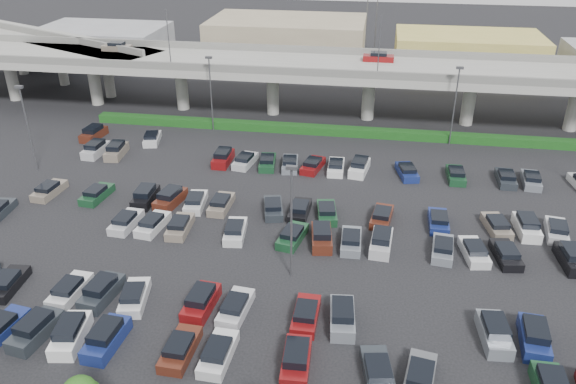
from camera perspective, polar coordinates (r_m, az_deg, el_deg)
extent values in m
plane|color=black|center=(55.05, 1.62, -3.62)|extent=(280.00, 280.00, 0.00)
cube|color=gray|center=(81.77, 4.78, 12.40)|extent=(150.00, 13.00, 1.10)
cube|color=#64635F|center=(75.48, 4.40, 11.96)|extent=(150.00, 0.50, 1.00)
cube|color=#64635F|center=(87.55, 5.17, 14.11)|extent=(150.00, 0.50, 1.00)
cylinder|color=gray|center=(100.39, -26.25, 10.25)|extent=(1.80, 1.80, 6.70)
cube|color=#64635F|center=(99.65, -26.63, 11.96)|extent=(2.60, 9.75, 0.50)
cylinder|color=gray|center=(93.16, -19.03, 10.41)|extent=(1.80, 1.80, 6.70)
cube|color=#64635F|center=(92.36, -19.33, 12.27)|extent=(2.60, 9.75, 0.50)
cylinder|color=gray|center=(87.58, -10.74, 10.39)|extent=(1.80, 1.80, 6.70)
cube|color=#64635F|center=(86.73, -10.92, 12.38)|extent=(2.60, 9.75, 0.50)
cylinder|color=gray|center=(84.00, -1.54, 10.12)|extent=(1.80, 1.80, 6.70)
cube|color=#64635F|center=(83.11, -1.57, 12.20)|extent=(2.60, 9.75, 0.50)
cylinder|color=gray|center=(82.65, 8.18, 9.56)|extent=(1.80, 1.80, 6.70)
cube|color=#64635F|center=(81.75, 8.33, 11.66)|extent=(2.60, 9.75, 0.50)
cylinder|color=gray|center=(83.67, 17.90, 8.73)|extent=(1.80, 1.80, 6.70)
cube|color=#64635F|center=(82.78, 18.21, 10.79)|extent=(2.60, 9.75, 0.50)
cylinder|color=gray|center=(86.95, 27.09, 7.71)|extent=(1.80, 1.80, 6.70)
cube|color=slate|center=(93.22, -16.98, 13.83)|extent=(4.40, 1.82, 0.82)
cube|color=black|center=(93.09, -17.03, 14.21)|extent=(2.30, 1.60, 0.50)
cube|color=maroon|center=(84.21, 9.17, 13.27)|extent=(4.40, 1.82, 0.82)
cube|color=black|center=(84.06, 9.20, 13.69)|extent=(2.30, 1.60, 0.50)
cylinder|color=#4C4C51|center=(79.61, -12.03, 14.87)|extent=(0.14, 0.14, 8.00)
cylinder|color=#4C4C51|center=(74.53, 9.25, 14.27)|extent=(0.14, 0.14, 8.00)
cube|color=gray|center=(108.93, -23.96, 14.03)|extent=(50.93, 30.13, 1.10)
cube|color=#64635F|center=(108.73, -24.07, 14.57)|extent=(47.34, 22.43, 1.00)
cylinder|color=gray|center=(115.59, -25.56, 12.38)|extent=(1.60, 1.60, 6.70)
cylinder|color=gray|center=(105.67, -22.02, 11.83)|extent=(1.60, 1.60, 6.70)
cylinder|color=gray|center=(96.22, -17.80, 11.11)|extent=(1.60, 1.60, 6.70)
cube|color=#103A12|center=(77.21, 4.14, 6.26)|extent=(66.00, 1.60, 1.10)
cube|color=navy|center=(47.54, -27.08, -12.24)|extent=(2.40, 4.61, 0.82)
cube|color=#262B31|center=(46.02, -24.25, -12.77)|extent=(2.48, 4.63, 1.05)
cube|color=black|center=(45.53, -24.45, -11.98)|extent=(1.98, 2.82, 0.65)
cube|color=white|center=(44.70, -21.19, -13.43)|extent=(2.45, 4.62, 1.05)
cube|color=black|center=(44.19, -21.38, -12.62)|extent=(1.97, 2.81, 0.65)
cube|color=navy|center=(43.51, -17.95, -14.08)|extent=(2.09, 4.50, 1.05)
cube|color=black|center=(42.98, -18.11, -13.25)|extent=(1.76, 2.69, 0.65)
cube|color=#502115|center=(41.65, -10.87, -15.44)|extent=(1.98, 4.46, 0.82)
cube|color=black|center=(41.09, -11.05, -14.98)|extent=(1.69, 2.36, 0.50)
cube|color=silver|center=(40.92, -7.10, -16.02)|extent=(2.02, 4.48, 0.82)
cube|color=black|center=(40.35, -7.23, -15.56)|extent=(1.70, 2.37, 0.50)
cube|color=maroon|center=(39.93, 0.86, -16.88)|extent=(2.01, 4.48, 1.05)
cube|color=black|center=(39.36, 0.87, -16.03)|extent=(1.71, 2.67, 0.65)
cube|color=#262B31|center=(39.84, 9.10, -17.69)|extent=(2.58, 4.66, 0.82)
cube|color=black|center=(39.25, 9.16, -17.24)|extent=(1.99, 2.55, 0.50)
cube|color=#515358|center=(40.03, 13.23, -17.90)|extent=(2.56, 4.65, 0.82)
cube|color=black|center=(39.46, 13.34, -17.46)|extent=(1.98, 2.54, 0.50)
cube|color=black|center=(41.10, 25.41, -17.10)|extent=(1.61, 2.61, 0.65)
cube|color=black|center=(52.13, -26.56, -8.37)|extent=(2.17, 4.53, 0.82)
cube|color=black|center=(51.67, -26.83, -7.92)|extent=(1.78, 2.42, 0.50)
cube|color=silver|center=(49.31, -21.25, -9.33)|extent=(2.09, 4.50, 0.82)
cube|color=black|center=(48.82, -21.48, -8.87)|extent=(1.74, 2.39, 0.50)
cube|color=#262B31|center=(48.01, -18.38, -9.71)|extent=(2.32, 4.58, 1.05)
cube|color=black|center=(47.54, -18.52, -8.92)|extent=(1.89, 2.77, 0.65)
cube|color=silver|center=(46.97, -15.31, -10.30)|extent=(2.62, 4.66, 0.82)
cube|color=black|center=(46.46, -15.50, -9.83)|extent=(2.01, 2.56, 0.50)
cube|color=maroon|center=(45.11, -8.80, -11.13)|extent=(2.16, 4.53, 1.05)
cube|color=black|center=(44.61, -8.88, -10.30)|extent=(1.80, 2.72, 0.65)
cube|color=#BDBCC2|center=(44.52, -5.34, -11.68)|extent=(2.23, 4.55, 0.82)
cube|color=black|center=(43.98, -5.44, -11.20)|extent=(1.81, 2.44, 0.50)
cube|color=maroon|center=(43.68, 1.84, -12.45)|extent=(1.86, 4.42, 0.82)
cube|color=black|center=(43.12, 1.82, -11.98)|extent=(1.62, 2.31, 0.50)
cube|color=slate|center=(43.44, 5.53, -12.66)|extent=(2.23, 4.55, 1.05)
cube|color=black|center=(42.92, 5.58, -11.82)|extent=(1.84, 2.74, 0.65)
cube|color=slate|center=(44.51, 20.19, -13.42)|extent=(2.17, 4.53, 1.05)
cube|color=black|center=(44.00, 20.37, -12.61)|extent=(1.81, 2.72, 0.65)
cube|color=navy|center=(45.19, 23.69, -13.48)|extent=(2.18, 4.53, 1.05)
cube|color=black|center=(44.69, 23.89, -12.67)|extent=(1.81, 2.72, 0.65)
cube|color=#BDBCC2|center=(57.31, -16.11, -2.98)|extent=(2.10, 4.51, 0.82)
cube|color=black|center=(56.85, -16.27, -2.53)|extent=(1.75, 2.40, 0.50)
cube|color=silver|center=(56.25, -13.56, -3.24)|extent=(2.34, 4.59, 0.82)
cube|color=black|center=(55.78, -13.70, -2.79)|extent=(1.87, 2.48, 0.50)
cube|color=slate|center=(55.31, -10.91, -3.51)|extent=(2.02, 4.48, 0.82)
cube|color=black|center=(54.83, -11.04, -3.05)|extent=(1.70, 2.37, 0.50)
cube|color=silver|center=(53.80, -5.37, -4.04)|extent=(2.28, 4.57, 0.82)
cube|color=black|center=(53.31, -5.45, -3.57)|extent=(1.84, 2.46, 0.50)
cube|color=#174124|center=(52.82, 0.45, -4.55)|extent=(2.64, 4.67, 0.82)
cube|color=black|center=(52.32, 0.42, -4.08)|extent=(2.02, 2.57, 0.50)
cube|color=#502115|center=(52.48, 3.43, -4.69)|extent=(2.44, 4.62, 1.05)
cube|color=black|center=(52.04, 3.45, -3.93)|extent=(1.96, 2.80, 0.65)
cube|color=slate|center=(52.40, 6.42, -5.04)|extent=(1.93, 4.45, 0.82)
cube|color=black|center=(51.90, 6.45, -4.57)|extent=(1.66, 2.34, 0.50)
cube|color=#BDBCC2|center=(52.35, 9.44, -5.15)|extent=(2.16, 4.53, 1.05)
cube|color=black|center=(51.91, 9.51, -4.39)|extent=(1.80, 2.72, 0.65)
cube|color=slate|center=(52.85, 15.42, -5.66)|extent=(2.29, 4.57, 0.82)
cube|color=black|center=(52.35, 15.52, -5.20)|extent=(1.84, 2.46, 0.50)
cube|color=silver|center=(53.29, 18.36, -5.83)|extent=(2.49, 4.63, 0.82)
cube|color=black|center=(52.79, 18.49, -5.37)|extent=(1.95, 2.52, 0.50)
cube|color=black|center=(53.86, 21.25, -5.98)|extent=(2.40, 4.61, 0.82)
cube|color=black|center=(53.37, 21.40, -5.53)|extent=(1.90, 2.50, 0.50)
cube|color=black|center=(55.34, 26.84, -6.14)|extent=(2.13, 4.52, 1.05)
cube|color=black|center=(54.93, 27.02, -5.42)|extent=(1.78, 2.71, 0.65)
cube|color=slate|center=(66.21, -23.06, 0.10)|extent=(2.17, 4.53, 0.82)
cube|color=black|center=(65.80, -23.25, 0.51)|extent=(1.78, 2.42, 0.50)
cube|color=#174124|center=(63.54, -18.83, -0.26)|extent=(2.25, 4.56, 0.82)
cube|color=black|center=(63.11, -18.99, 0.16)|extent=(1.82, 2.45, 0.50)
cube|color=black|center=(61.20, -14.27, -0.56)|extent=(2.00, 4.47, 1.05)
cube|color=black|center=(60.83, -14.35, 0.13)|extent=(1.71, 2.67, 0.65)
cube|color=#502115|center=(60.21, -11.85, -0.76)|extent=(2.58, 4.65, 1.05)
cube|color=black|center=(59.83, -11.93, -0.07)|extent=(2.04, 2.84, 0.65)
cube|color=silver|center=(59.38, -9.35, -1.06)|extent=(2.27, 4.57, 0.82)
cube|color=black|center=(58.92, -9.46, -0.62)|extent=(1.83, 2.45, 0.50)
cube|color=slate|center=(58.62, -6.80, -1.27)|extent=(1.95, 4.45, 0.82)
cube|color=black|center=(58.15, -6.88, -0.82)|extent=(1.67, 2.35, 0.50)
cube|color=#262B31|center=(57.46, -1.50, -1.71)|extent=(2.76, 4.70, 0.82)
cube|color=black|center=(56.99, -1.55, -1.25)|extent=(2.08, 2.60, 0.50)
cube|color=black|center=(57.07, 1.21, -1.92)|extent=(1.98, 4.46, 0.82)
cube|color=black|center=(56.59, 1.19, -1.46)|extent=(1.69, 2.36, 0.50)
cube|color=#174124|center=(56.81, 3.96, -2.13)|extent=(2.51, 4.64, 0.82)
cube|color=black|center=(56.33, 3.96, -1.68)|extent=(1.95, 2.53, 0.50)
cube|color=#502115|center=(56.69, 9.51, -2.55)|extent=(2.42, 4.61, 0.82)
cube|color=black|center=(56.21, 9.55, -2.09)|extent=(1.91, 2.50, 0.50)
cube|color=navy|center=(57.10, 15.02, -2.94)|extent=(1.86, 4.42, 0.82)
cube|color=black|center=(56.62, 15.11, -2.49)|extent=(1.62, 2.31, 0.50)
cube|color=slate|center=(58.04, 20.42, -3.29)|extent=(2.57, 4.65, 0.82)
cube|color=black|center=(57.57, 20.55, -2.85)|extent=(1.98, 2.55, 0.50)
cube|color=white|center=(58.64, 23.06, -3.36)|extent=(2.02, 4.48, 1.05)
cube|color=black|center=(58.25, 23.20, -2.66)|extent=(1.72, 2.67, 0.65)
cube|color=#BDBCC2|center=(59.47, 25.60, -3.60)|extent=(2.45, 4.62, 0.82)
cube|color=black|center=(59.01, 25.77, -3.18)|extent=(1.92, 2.51, 0.50)
cube|color=#BDBCC2|center=(74.71, -18.94, 4.02)|extent=(2.03, 4.48, 1.05)
cube|color=black|center=(74.41, -19.03, 4.60)|extent=(1.72, 2.67, 0.65)
cube|color=slate|center=(73.49, -17.03, 3.93)|extent=(2.21, 4.55, 1.05)
cube|color=black|center=(73.18, -17.11, 4.52)|extent=(1.83, 2.74, 0.65)
cube|color=maroon|center=(68.73, -6.61, 3.35)|extent=(1.84, 4.41, 1.05)
cube|color=black|center=(68.40, -6.64, 3.98)|extent=(1.61, 2.61, 0.65)
cube|color=#BDBCC2|center=(68.12, -4.37, 3.13)|extent=(2.48, 4.63, 0.82)
cube|color=black|center=(67.69, -4.42, 3.54)|extent=(1.94, 2.52, 0.50)
cube|color=#174124|center=(67.57, -2.09, 2.98)|extent=(2.31, 4.58, 0.82)
cube|color=black|center=(67.13, -2.14, 3.40)|extent=(1.86, 2.47, 0.50)
cube|color=slate|center=(67.13, 0.21, 2.83)|extent=(2.32, 4.58, 0.82)
cube|color=black|center=(66.69, 0.19, 3.25)|extent=(1.86, 2.47, 0.50)
cube|color=maroon|center=(66.79, 2.55, 2.67)|extent=(2.71, 4.69, 0.82)
cube|color=black|center=(66.35, 2.54, 3.09)|extent=(2.05, 2.59, 0.50)
cube|color=white|center=(66.57, 4.90, 2.50)|extent=(1.93, 4.45, 0.82)
cube|color=black|center=(66.13, 4.91, 2.92)|extent=(1.66, 2.34, 0.50)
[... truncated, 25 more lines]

